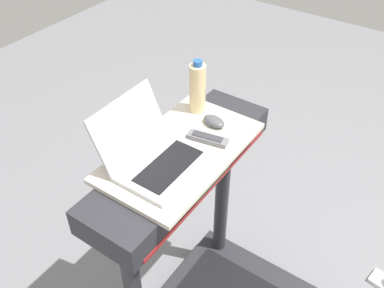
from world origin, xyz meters
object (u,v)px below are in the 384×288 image
Objects in this scene: laptop at (153,153)px; tv_remote at (207,139)px; water_bottle at (198,88)px; computer_mouse at (214,121)px.

laptop reaches higher than tv_remote.
tv_remote is (-0.15, -0.15, -0.10)m from water_bottle.
computer_mouse is at bearing 18.41° from tv_remote.
tv_remote is (0.21, -0.09, -0.04)m from laptop.
laptop is 1.38× the size of water_bottle.
tv_remote is at bearing -135.51° from water_bottle.
computer_mouse is at bearing -113.07° from water_bottle.
tv_remote is at bearing -150.47° from computer_mouse.
water_bottle reaches higher than tv_remote.
water_bottle is at bearing 78.06° from computer_mouse.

